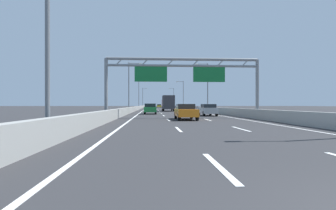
{
  "coord_description": "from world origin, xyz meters",
  "views": [
    {
      "loc": [
        -3.32,
        -2.47,
        1.42
      ],
      "look_at": [
        0.13,
        53.25,
        1.28
      ],
      "focal_mm": 28.41,
      "sensor_mm": 36.0,
      "label": 1
    }
  ],
  "objects": [
    {
      "name": "barrier_right",
      "position": [
        6.9,
        110.0,
        0.47
      ],
      "size": [
        0.45,
        220.0,
        0.95
      ],
      "color": "#9E9E99",
      "rests_on": "ground_plane"
    },
    {
      "name": "lane_dash_right_12",
      "position": [
        1.8,
        111.5,
        0.01
      ],
      "size": [
        0.16,
        3.0,
        0.01
      ],
      "primitive_type": "cube",
      "color": "white",
      "rests_on": "ground_plane"
    },
    {
      "name": "lane_dash_left_5",
      "position": [
        -1.8,
        48.5,
        0.01
      ],
      "size": [
        0.16,
        3.0,
        0.01
      ],
      "primitive_type": "cube",
      "color": "white",
      "rests_on": "ground_plane"
    },
    {
      "name": "lane_dash_right_5",
      "position": [
        1.8,
        48.5,
        0.01
      ],
      "size": [
        0.16,
        3.0,
        0.01
      ],
      "primitive_type": "cube",
      "color": "white",
      "rests_on": "ground_plane"
    },
    {
      "name": "lane_dash_right_11",
      "position": [
        1.8,
        102.5,
        0.01
      ],
      "size": [
        0.16,
        3.0,
        0.01
      ],
      "primitive_type": "cube",
      "color": "white",
      "rests_on": "ground_plane"
    },
    {
      "name": "barrier_left",
      "position": [
        -6.9,
        110.0,
        0.47
      ],
      "size": [
        0.45,
        220.0,
        0.95
      ],
      "color": "#9E9E99",
      "rests_on": "ground_plane"
    },
    {
      "name": "lane_dash_right_10",
      "position": [
        1.8,
        93.5,
        0.01
      ],
      "size": [
        0.16,
        3.0,
        0.01
      ],
      "primitive_type": "cube",
      "color": "white",
      "rests_on": "ground_plane"
    },
    {
      "name": "lane_dash_right_3",
      "position": [
        1.8,
        30.5,
        0.01
      ],
      "size": [
        0.16,
        3.0,
        0.01
      ],
      "primitive_type": "cube",
      "color": "white",
      "rests_on": "ground_plane"
    },
    {
      "name": "lane_dash_left_10",
      "position": [
        -1.8,
        93.5,
        0.01
      ],
      "size": [
        0.16,
        3.0,
        0.01
      ],
      "primitive_type": "cube",
      "color": "white",
      "rests_on": "ground_plane"
    },
    {
      "name": "lane_dash_left_4",
      "position": [
        -1.8,
        39.5,
        0.01
      ],
      "size": [
        0.16,
        3.0,
        0.01
      ],
      "primitive_type": "cube",
      "color": "white",
      "rests_on": "ground_plane"
    },
    {
      "name": "streetlamp_right_far",
      "position": [
        7.47,
        89.26,
        5.4
      ],
      "size": [
        2.58,
        0.28,
        9.5
      ],
      "color": "slate",
      "rests_on": "ground_plane"
    },
    {
      "name": "box_truck",
      "position": [
        0.11,
        52.77,
        1.73
      ],
      "size": [
        2.32,
        7.59,
        3.22
      ],
      "color": "#B21E19",
      "rests_on": "ground_plane"
    },
    {
      "name": "lane_dash_left_6",
      "position": [
        -1.8,
        57.5,
        0.01
      ],
      "size": [
        0.16,
        3.0,
        0.01
      ],
      "primitive_type": "cube",
      "color": "white",
      "rests_on": "ground_plane"
    },
    {
      "name": "lane_dash_left_17",
      "position": [
        -1.8,
        156.5,
        0.01
      ],
      "size": [
        0.16,
        3.0,
        0.01
      ],
      "primitive_type": "cube",
      "color": "white",
      "rests_on": "ground_plane"
    },
    {
      "name": "lane_dash_right_13",
      "position": [
        1.8,
        120.5,
        0.01
      ],
      "size": [
        0.16,
        3.0,
        0.01
      ],
      "primitive_type": "cube",
      "color": "white",
      "rests_on": "ground_plane"
    },
    {
      "name": "lane_dash_left_8",
      "position": [
        -1.8,
        75.5,
        0.01
      ],
      "size": [
        0.16,
        3.0,
        0.01
      ],
      "primitive_type": "cube",
      "color": "white",
      "rests_on": "ground_plane"
    },
    {
      "name": "yellow_car",
      "position": [
        0.0,
        114.51,
        0.74
      ],
      "size": [
        1.88,
        4.26,
        1.47
      ],
      "color": "yellow",
      "rests_on": "ground_plane"
    },
    {
      "name": "lane_dash_right_17",
      "position": [
        1.8,
        156.5,
        0.01
      ],
      "size": [
        0.16,
        3.0,
        0.01
      ],
      "primitive_type": "cube",
      "color": "white",
      "rests_on": "ground_plane"
    },
    {
      "name": "orange_car",
      "position": [
        -0.15,
        22.07,
        0.75
      ],
      "size": [
        1.79,
        4.43,
        1.46
      ],
      "color": "orange",
      "rests_on": "ground_plane"
    },
    {
      "name": "lane_dash_right_1",
      "position": [
        1.8,
        12.5,
        0.01
      ],
      "size": [
        0.16,
        3.0,
        0.01
      ],
      "primitive_type": "cube",
      "color": "white",
      "rests_on": "ground_plane"
    },
    {
      "name": "lane_dash_right_7",
      "position": [
        1.8,
        66.5,
        0.01
      ],
      "size": [
        0.16,
        3.0,
        0.01
      ],
      "primitive_type": "cube",
      "color": "white",
      "rests_on": "ground_plane"
    },
    {
      "name": "edge_line_right",
      "position": [
        5.25,
        88.0,
        0.01
      ],
      "size": [
        0.16,
        176.0,
        0.01
      ],
      "primitive_type": "cube",
      "color": "white",
      "rests_on": "ground_plane"
    },
    {
      "name": "streetlamp_right_mid",
      "position": [
        7.47,
        49.13,
        5.4
      ],
      "size": [
        2.58,
        0.28,
        9.5
      ],
      "color": "slate",
      "rests_on": "ground_plane"
    },
    {
      "name": "blue_car",
      "position": [
        0.12,
        124.27,
        0.77
      ],
      "size": [
        1.88,
        4.55,
        1.49
      ],
      "color": "#2347AD",
      "rests_on": "ground_plane"
    },
    {
      "name": "streetlamp_right_distant",
      "position": [
        7.47,
        129.39,
        5.4
      ],
      "size": [
        2.58,
        0.28,
        9.5
      ],
      "color": "slate",
      "rests_on": "ground_plane"
    },
    {
      "name": "lane_dash_left_14",
      "position": [
        -1.8,
        129.5,
        0.01
      ],
      "size": [
        0.16,
        3.0,
        0.01
      ],
      "primitive_type": "cube",
      "color": "white",
      "rests_on": "ground_plane"
    },
    {
      "name": "lane_dash_left_12",
      "position": [
        -1.8,
        111.5,
        0.01
      ],
      "size": [
        0.16,
        3.0,
        0.01
      ],
      "primitive_type": "cube",
      "color": "white",
      "rests_on": "ground_plane"
    },
    {
      "name": "lane_dash_left_2",
      "position": [
        -1.8,
        21.5,
        0.01
      ],
      "size": [
        0.16,
        3.0,
        0.01
      ],
      "primitive_type": "cube",
      "color": "white",
      "rests_on": "ground_plane"
    },
    {
      "name": "lane_dash_right_2",
      "position": [
        1.8,
        21.5,
        0.01
      ],
      "size": [
        0.16,
        3.0,
        0.01
      ],
      "primitive_type": "cube",
      "color": "white",
      "rests_on": "ground_plane"
    },
    {
      "name": "lane_dash_right_16",
      "position": [
        1.8,
        147.5,
        0.01
      ],
      "size": [
        0.16,
        3.0,
        0.01
      ],
      "primitive_type": "cube",
      "color": "white",
      "rests_on": "ground_plane"
    },
    {
      "name": "lane_dash_left_11",
      "position": [
        -1.8,
        102.5,
        0.01
      ],
      "size": [
        0.16,
        3.0,
        0.01
      ],
      "primitive_type": "cube",
      "color": "white",
      "rests_on": "ground_plane"
    },
    {
      "name": "streetlamp_left_near",
      "position": [
        -7.47,
        9.0,
        5.4
      ],
      "size": [
        2.58,
        0.28,
        9.5
      ],
      "color": "slate",
      "rests_on": "ground_plane"
    },
    {
      "name": "lane_dash_left_0",
      "position": [
        -1.8,
        3.5,
        0.01
      ],
      "size": [
        0.16,
        3.0,
        0.01
      ],
      "primitive_type": "cube",
      "color": "white",
      "rests_on": "ground_plane"
    },
    {
      "name": "lane_dash_left_3",
      "position": [
        -1.8,
        30.5,
        0.01
      ],
      "size": [
        0.16,
        3.0,
        0.01
      ],
      "primitive_type": "cube",
      "color": "white",
      "rests_on": "ground_plane"
    },
    {
      "name": "lane_dash_right_6",
      "position": [
        1.8,
        57.5,
        0.01
      ],
      "size": [
        0.16,
        3.0,
        0.01
      ],
      "primitive_type": "cube",
      "color": "white",
      "rests_on": "ground_plane"
    },
    {
      "name": "red_car",
      "position": [
        -3.76,
        86.65,
        0.79
      ],
      "size": [
        1.81,
        4.32,
        1.54
      ],
      "color": "red",
      "rests_on": "ground_plane"
    },
    {
      "name": "lane_dash_right_9",
      "position": [
        1.8,
        84.5,
        0.01
      ],
      "size": [
        0.16,
        3.0,
        0.01
      ],
      "primitive_type": "cube",
      "color": "white",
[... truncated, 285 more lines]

